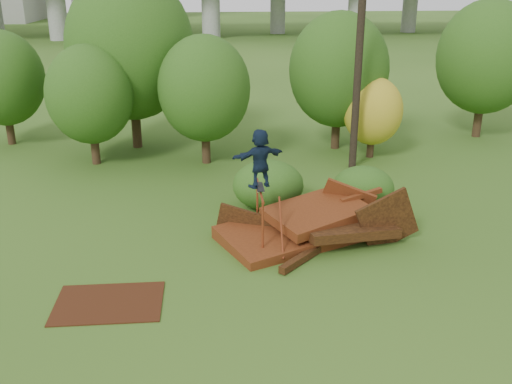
{
  "coord_description": "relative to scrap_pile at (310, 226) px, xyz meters",
  "views": [
    {
      "loc": [
        -2.3,
        -11.9,
        6.84
      ],
      "look_at": [
        -0.8,
        2.0,
        1.6
      ],
      "focal_mm": 40.0,
      "sensor_mm": 36.0,
      "label": 1
    }
  ],
  "objects": [
    {
      "name": "tree_0",
      "position": [
        -7.02,
        7.72,
        2.37
      ],
      "size": [
        3.28,
        3.28,
        4.63
      ],
      "color": "black",
      "rests_on": "ground"
    },
    {
      "name": "flat_plate",
      "position": [
        -5.16,
        -2.9,
        -0.35
      ],
      "size": [
        2.42,
        1.76,
        0.03
      ],
      "primitive_type": "cube",
      "rotation": [
        0.0,
        0.0,
        -0.02
      ],
      "color": "#3A1B0C",
      "rests_on": "ground"
    },
    {
      "name": "ground",
      "position": [
        -0.76,
        -2.4,
        -0.37
      ],
      "size": [
        240.0,
        240.0,
        0.0
      ],
      "primitive_type": "plane",
      "color": "#2D5116",
      "rests_on": "ground"
    },
    {
      "name": "tree_5",
      "position": [
        9.8,
        10.06,
        3.23
      ],
      "size": [
        4.34,
        4.34,
        6.1
      ],
      "color": "black",
      "rests_on": "ground"
    },
    {
      "name": "shrub_right",
      "position": [
        2.07,
        2.01,
        0.32
      ],
      "size": [
        1.95,
        1.78,
        1.38
      ],
      "primitive_type": "ellipsoid",
      "color": "#1F4211",
      "rests_on": "ground"
    },
    {
      "name": "scrap_pile",
      "position": [
        0.0,
        0.0,
        0.0
      ],
      "size": [
        5.74,
        3.89,
        1.93
      ],
      "color": "#4E210E",
      "rests_on": "ground"
    },
    {
      "name": "tree_3",
      "position": [
        2.86,
        8.86,
        2.96
      ],
      "size": [
        4.1,
        4.1,
        5.69
      ],
      "color": "black",
      "rests_on": "ground"
    },
    {
      "name": "skater",
      "position": [
        -1.44,
        -0.24,
        2.11
      ],
      "size": [
        1.52,
        0.94,
        1.56
      ],
      "primitive_type": "imported",
      "rotation": [
        0.0,
        0.0,
        3.5
      ],
      "color": "#13223A",
      "rests_on": "skateboard"
    },
    {
      "name": "tree_4",
      "position": [
        3.97,
        7.44,
        1.53
      ],
      "size": [
        2.36,
        2.36,
        3.26
      ],
      "color": "black",
      "rests_on": "ground"
    },
    {
      "name": "skateboard",
      "position": [
        -1.44,
        -0.24,
        1.31
      ],
      "size": [
        0.21,
        0.72,
        0.07
      ],
      "rotation": [
        0.0,
        0.0,
        1.55
      ],
      "color": "black",
      "rests_on": "grind_rail"
    },
    {
      "name": "tree_1",
      "position": [
        -5.61,
        9.97,
        3.87
      ],
      "size": [
        5.2,
        5.2,
        7.23
      ],
      "color": "black",
      "rests_on": "ground"
    },
    {
      "name": "utility_pole",
      "position": [
        2.87,
        6.09,
        4.83
      ],
      "size": [
        1.4,
        0.28,
        10.24
      ],
      "color": "black",
      "rests_on": "ground"
    },
    {
      "name": "tree_2",
      "position": [
        -2.7,
        7.38,
        2.56
      ],
      "size": [
        3.52,
        3.52,
        4.96
      ],
      "color": "black",
      "rests_on": "ground"
    },
    {
      "name": "grind_rail",
      "position": [
        -1.44,
        -0.24,
        0.74
      ],
      "size": [
        0.11,
        1.88,
        1.62
      ],
      "color": "maroon",
      "rests_on": "ground"
    },
    {
      "name": "tree_6",
      "position": [
        -11.17,
        11.05,
        2.51
      ],
      "size": [
        3.51,
        3.51,
        4.9
      ],
      "color": "black",
      "rests_on": "ground"
    },
    {
      "name": "shrub_left",
      "position": [
        -0.88,
        2.39,
        0.41
      ],
      "size": [
        2.24,
        2.07,
        1.55
      ],
      "primitive_type": "ellipsoid",
      "color": "#1F4211",
      "rests_on": "ground"
    }
  ]
}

